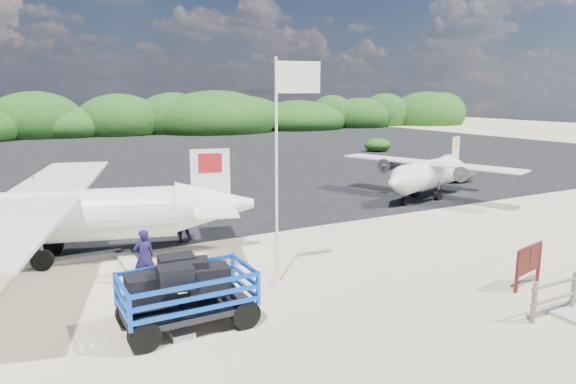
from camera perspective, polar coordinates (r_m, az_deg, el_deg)
name	(u,v)px	position (r m, az deg, el deg)	size (l,w,h in m)	color
ground	(314,278)	(15.25, 2.87, -9.53)	(160.00, 160.00, 0.00)	beige
asphalt_apron	(118,160)	(43.17, -18.32, 3.37)	(90.00, 50.00, 0.04)	#B2B2B2
vegetation_band	(79,137)	(67.80, -22.17, 5.71)	(124.00, 8.00, 4.40)	#B2B2B2
baggage_cart	(189,328)	(12.48, -10.98, -14.59)	(3.22, 1.84, 1.61)	blue
flagpole	(277,284)	(14.80, -1.23, -10.18)	(1.25, 0.52, 6.27)	white
signboard	(527,287)	(16.05, 24.98, -9.52)	(1.49, 0.14, 1.23)	#501D17
crew_a	(144,257)	(15.08, -15.71, -6.98)	(0.58, 0.38, 1.60)	#181142
crew_b	(181,220)	(18.93, -11.81, -3.10)	(0.78, 0.61, 1.61)	#181142
aircraft_large	(307,152)	(46.43, 2.12, 4.42)	(14.88, 14.88, 4.46)	#B2B2B2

